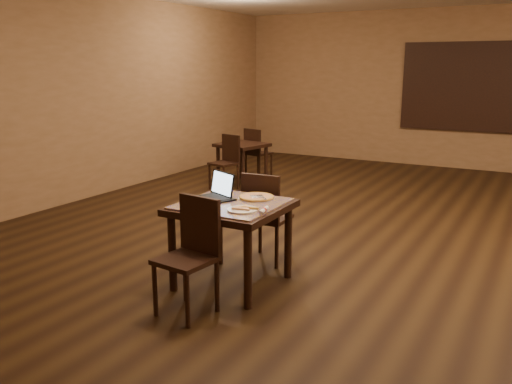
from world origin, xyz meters
The scene contains 17 objects.
ground centered at (0.00, 0.00, 0.00)m, with size 10.00×10.00×0.00m, color black.
wall_back centered at (0.00, 5.00, 1.50)m, with size 8.00×0.02×3.00m, color #8C6647.
wall_left centered at (-4.00, 0.00, 1.50)m, with size 0.02×10.00×3.00m, color #8C6647.
mural centered at (0.50, 4.96, 1.55)m, with size 2.34×0.05×1.64m.
tiled_table centered at (-0.38, -1.96, 0.66)m, with size 0.93×0.93×0.76m.
chair_main_near centered at (-0.37, -2.58, 0.53)m, with size 0.45×0.45×0.94m.
chair_main_far centered at (-0.38, -1.35, 0.52)m, with size 0.42×0.42×0.93m.
laptop centered at (-0.58, -1.86, 0.82)m, with size 0.41×0.39×0.23m.
plate centered at (-0.16, -2.14, 0.77)m, with size 0.26×0.26×0.01m, color white.
pizza_slice centered at (-0.16, -2.14, 0.79)m, with size 0.19×0.19×0.02m, color #F6E5A4, non-canonical shape.
pizza_pan centered at (-0.26, -1.72, 0.77)m, with size 0.33×0.33×0.01m, color silver.
pizza_whole centered at (-0.26, -1.72, 0.78)m, with size 0.32×0.32×0.02m.
spatula centered at (-0.24, -1.74, 0.79)m, with size 0.11×0.26×0.01m, color silver.
napkin_roll centered at (0.02, -2.10, 0.78)m, with size 0.07×0.17×0.04m.
other_table_b centered at (-2.51, 1.84, 0.56)m, with size 0.85×0.85×0.67m.
other_table_b_chair_near centered at (-2.50, 1.33, 0.49)m, with size 0.45×0.45×0.86m.
other_table_b_chair_far centered at (-2.53, 2.34, 0.49)m, with size 0.45×0.45×0.86m.
Camera 1 is at (2.06, -5.91, 1.95)m, focal length 38.00 mm.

